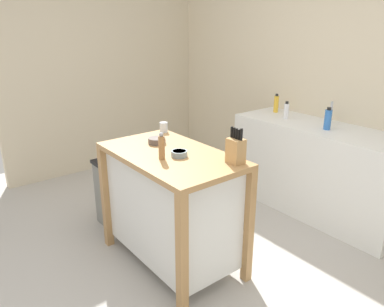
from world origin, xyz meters
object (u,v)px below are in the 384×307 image
at_px(drinking_cup, 164,127).
at_px(trash_bin, 115,193).
at_px(pepper_grinder, 162,147).
at_px(bottle_spray_cleaner, 276,104).
at_px(kitchen_island, 171,203).
at_px(bottle_dish_soap, 328,119).
at_px(sink_faucet, 331,113).
at_px(knife_block, 236,150).
at_px(bowl_ceramic_small, 157,140).
at_px(bottle_hand_soap, 286,111).
at_px(bowl_stoneware_deep, 179,153).

height_order(drinking_cup, trash_bin, drinking_cup).
distance_m(pepper_grinder, bottle_spray_cleaner, 1.94).
height_order(kitchen_island, bottle_dish_soap, bottle_dish_soap).
xyz_separation_m(pepper_grinder, sink_faucet, (0.11, 1.89, -0.02)).
relative_size(knife_block, bowl_ceramic_small, 1.83).
distance_m(sink_faucet, bottle_hand_soap, 0.44).
relative_size(knife_block, trash_bin, 0.39).
xyz_separation_m(trash_bin, sink_faucet, (0.98, 1.85, 0.68)).
bearing_deg(bowl_stoneware_deep, sink_faucet, 87.56).
xyz_separation_m(trash_bin, bottle_hand_soap, (0.57, 1.69, 0.65)).
bearing_deg(bottle_dish_soap, kitchen_island, -99.99).
bearing_deg(sink_faucet, bottle_dish_soap, -64.31).
xyz_separation_m(bowl_ceramic_small, trash_bin, (-0.55, -0.12, -0.63)).
distance_m(drinking_cup, bottle_spray_cleaner, 1.48).
distance_m(knife_block, trash_bin, 1.45).
distance_m(bowl_stoneware_deep, pepper_grinder, 0.15).
relative_size(bowl_ceramic_small, sink_faucet, 0.62).
xyz_separation_m(bowl_stoneware_deep, bottle_hand_soap, (-0.33, 1.60, 0.02)).
bearing_deg(bottle_hand_soap, drinking_cup, -100.66).
xyz_separation_m(kitchen_island, drinking_cup, (-0.48, 0.26, 0.45)).
distance_m(kitchen_island, bowl_stoneware_deep, 0.44).
xyz_separation_m(bowl_stoneware_deep, bottle_spray_cleaner, (-0.57, 1.74, 0.03)).
bearing_deg(bottle_spray_cleaner, knife_block, -59.07).
bearing_deg(sink_faucet, knife_block, -80.42).
bearing_deg(knife_block, drinking_cup, 177.53).
relative_size(knife_block, bottle_spray_cleaner, 1.22).
bearing_deg(trash_bin, drinking_cup, 47.01).
height_order(bowl_stoneware_deep, pepper_grinder, pepper_grinder).
relative_size(bowl_stoneware_deep, bottle_hand_soap, 0.65).
height_order(kitchen_island, bowl_ceramic_small, bowl_ceramic_small).
bearing_deg(kitchen_island, bottle_spray_cleaner, 105.11).
distance_m(kitchen_island, bottle_dish_soap, 1.66).
bearing_deg(knife_block, trash_bin, -166.11).
bearing_deg(bowl_stoneware_deep, knife_block, 33.41).
bearing_deg(sink_faucet, trash_bin, -117.88).
distance_m(bowl_ceramic_small, pepper_grinder, 0.36).
distance_m(pepper_grinder, sink_faucet, 1.89).
height_order(kitchen_island, bottle_spray_cleaner, bottle_spray_cleaner).
xyz_separation_m(drinking_cup, bottle_spray_cleaner, (0.01, 1.48, 0.01)).
distance_m(drinking_cup, pepper_grinder, 0.67).
distance_m(kitchen_island, bowl_ceramic_small, 0.50).
distance_m(trash_bin, bottle_spray_cleaner, 1.97).
xyz_separation_m(pepper_grinder, bottle_hand_soap, (-0.30, 1.73, -0.05)).
bearing_deg(sink_faucet, kitchen_island, -95.78).
height_order(knife_block, bottle_hand_soap, knife_block).
bearing_deg(bowl_ceramic_small, drinking_cup, 136.31).
distance_m(bowl_ceramic_small, bowl_stoneware_deep, 0.35).
height_order(kitchen_island, pepper_grinder, pepper_grinder).
bearing_deg(trash_bin, bottle_dish_soap, 56.87).
xyz_separation_m(bowl_stoneware_deep, drinking_cup, (-0.58, 0.26, 0.02)).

